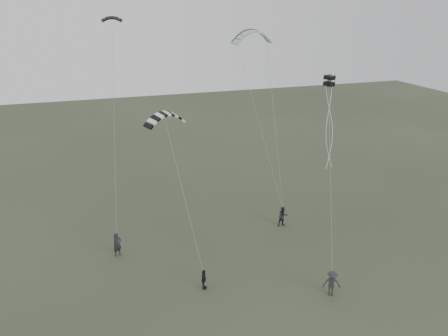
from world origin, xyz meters
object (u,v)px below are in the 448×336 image
object	(u,v)px
kite_box	(329,81)
kite_dark_small	(112,18)
flyer_right	(283,217)
kite_striped	(165,114)
flyer_far	(332,283)
flyer_center	(204,279)
kite_pale_large	(253,31)
flyer_left	(117,245)

from	to	relation	value
kite_box	kite_dark_small	bearing A→B (deg)	115.81
flyer_right	kite_striped	world-z (taller)	kite_striped
flyer_far	flyer_center	bearing A→B (deg)	179.85
kite_pale_large	kite_striped	distance (m)	17.20
flyer_center	flyer_far	distance (m)	8.90
flyer_right	kite_pale_large	size ratio (longest dim) A/B	0.43
flyer_far	kite_striped	distance (m)	16.42
flyer_far	kite_dark_small	size ratio (longest dim) A/B	1.18
flyer_left	kite_pale_large	size ratio (longest dim) A/B	0.46
kite_dark_small	kite_box	size ratio (longest dim) A/B	2.29
flyer_right	flyer_far	bearing A→B (deg)	-96.10
flyer_left	flyer_right	bearing A→B (deg)	-25.07
flyer_center	kite_box	distance (m)	16.73
flyer_left	kite_box	xyz separation A→B (m)	(15.52, -4.21, 12.89)
flyer_left	flyer_far	bearing A→B (deg)	-62.58
kite_box	flyer_center	bearing A→B (deg)	165.56
flyer_right	kite_pale_large	xyz separation A→B (m)	(0.42, 9.38, 15.55)
flyer_right	flyer_center	bearing A→B (deg)	-143.68
kite_striped	kite_box	bearing A→B (deg)	-33.10
flyer_far	kite_box	size ratio (longest dim) A/B	2.70
kite_box	flyer_far	bearing A→B (deg)	-135.54
flyer_far	kite_striped	world-z (taller)	kite_striped
flyer_far	kite_striped	size ratio (longest dim) A/B	0.63
flyer_center	kite_striped	distance (m)	11.96
flyer_center	kite_pale_large	size ratio (longest dim) A/B	0.35
flyer_right	kite_pale_large	bearing A→B (deg)	87.89
flyer_far	flyer_right	bearing A→B (deg)	106.29
kite_pale_large	kite_box	distance (m)	14.23
flyer_left	flyer_right	distance (m)	14.76
flyer_right	flyer_far	distance (m)	10.32
flyer_center	kite_dark_small	xyz separation A→B (m)	(-3.78, 12.91, 17.20)
kite_box	kite_striped	bearing A→B (deg)	144.56
flyer_right	kite_box	xyz separation A→B (m)	(0.77, -4.60, 12.94)
flyer_center	kite_dark_small	size ratio (longest dim) A/B	0.93
kite_box	flyer_left	bearing A→B (deg)	138.28
flyer_right	kite_pale_large	distance (m)	18.17
kite_dark_small	kite_box	world-z (taller)	kite_dark_small
flyer_far	kite_striped	xyz separation A→B (m)	(-9.67, 7.47, 10.98)
kite_dark_small	kite_box	xyz separation A→B (m)	(13.92, -10.73, -4.07)
flyer_right	kite_dark_small	distance (m)	22.36
flyer_right	kite_box	size ratio (longest dim) A/B	2.65
flyer_left	flyer_right	size ratio (longest dim) A/B	1.05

